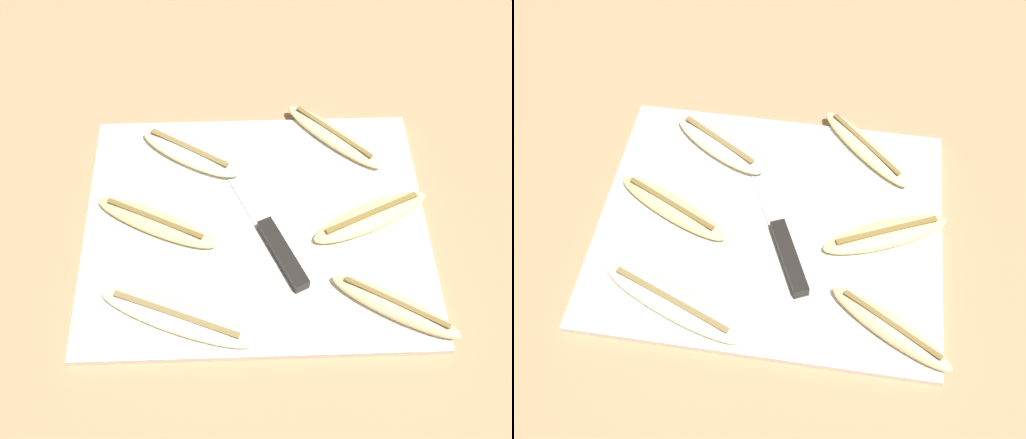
# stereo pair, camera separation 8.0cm
# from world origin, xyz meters

# --- Properties ---
(ground_plane) EXTENTS (4.00, 4.00, 0.00)m
(ground_plane) POSITION_xyz_m (0.00, 0.00, 0.00)
(ground_plane) COLOR tan
(cutting_board) EXTENTS (0.46, 0.38, 0.01)m
(cutting_board) POSITION_xyz_m (0.00, 0.00, 0.01)
(cutting_board) COLOR white
(cutting_board) RESTS_ON ground_plane
(knife) EXTENTS (0.12, 0.23, 0.02)m
(knife) POSITION_xyz_m (0.02, -0.03, 0.02)
(knife) COLOR black
(knife) RESTS_ON cutting_board
(banana_spotted_left) EXTENTS (0.18, 0.11, 0.02)m
(banana_spotted_left) POSITION_xyz_m (-0.13, -0.00, 0.02)
(banana_spotted_left) COLOR #DBC684
(banana_spotted_left) RESTS_ON cutting_board
(banana_ripe_center) EXTENTS (0.15, 0.15, 0.02)m
(banana_ripe_center) POSITION_xyz_m (0.12, 0.15, 0.02)
(banana_ripe_center) COLOR beige
(banana_ripe_center) RESTS_ON cutting_board
(banana_bright_far) EXTENTS (0.21, 0.11, 0.02)m
(banana_bright_far) POSITION_xyz_m (-0.10, -0.14, 0.02)
(banana_bright_far) COLOR beige
(banana_bright_far) RESTS_ON cutting_board
(banana_mellow_near) EXTENTS (0.16, 0.11, 0.02)m
(banana_mellow_near) POSITION_xyz_m (0.17, -0.13, 0.02)
(banana_mellow_near) COLOR beige
(banana_mellow_near) RESTS_ON cutting_board
(banana_pale_long) EXTENTS (0.16, 0.12, 0.02)m
(banana_pale_long) POSITION_xyz_m (-0.09, 0.12, 0.02)
(banana_pale_long) COLOR beige
(banana_pale_long) RESTS_ON cutting_board
(banana_golden_short) EXTENTS (0.18, 0.11, 0.02)m
(banana_golden_short) POSITION_xyz_m (0.16, -0.00, 0.02)
(banana_golden_short) COLOR #EDD689
(banana_golden_short) RESTS_ON cutting_board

